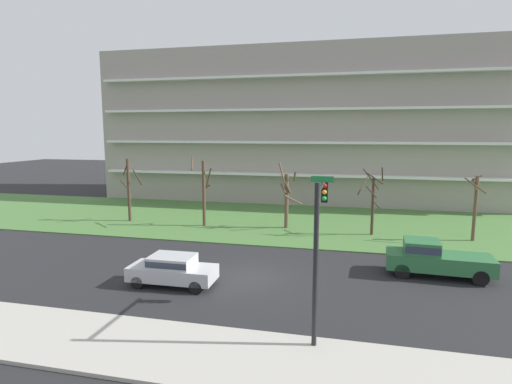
{
  "coord_description": "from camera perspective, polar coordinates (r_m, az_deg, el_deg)",
  "views": [
    {
      "loc": [
        5.28,
        -20.64,
        7.78
      ],
      "look_at": [
        -0.95,
        6.0,
        3.76
      ],
      "focal_mm": 28.94,
      "sensor_mm": 36.0,
      "label": 1
    }
  ],
  "objects": [
    {
      "name": "tree_left",
      "position": [
        33.91,
        -7.27,
        0.16
      ],
      "size": [
        1.93,
        1.91,
        5.76
      ],
      "color": "#4C3828",
      "rests_on": "ground"
    },
    {
      "name": "pickup_green_near_left",
      "position": [
        24.53,
        23.37,
        -8.35
      ],
      "size": [
        5.5,
        2.29,
        1.95
      ],
      "rotation": [
        0.0,
        0.0,
        3.09
      ],
      "color": "#2D6B3D",
      "rests_on": "ground"
    },
    {
      "name": "tree_far_right",
      "position": [
        32.86,
        28.02,
        -1.69
      ],
      "size": [
        1.39,
        1.46,
        4.75
      ],
      "color": "brown",
      "rests_on": "ground"
    },
    {
      "name": "ground",
      "position": [
        22.68,
        -1.14,
        -11.7
      ],
      "size": [
        160.0,
        160.0,
        0.0
      ],
      "primitive_type": "plane",
      "color": "#232326"
    },
    {
      "name": "sidewalk_curb_near",
      "position": [
        15.71,
        -8.87,
        -21.11
      ],
      "size": [
        80.0,
        4.0,
        0.15
      ],
      "primitive_type": "cube",
      "color": "#ADA89E",
      "rests_on": "ground"
    },
    {
      "name": "tree_center",
      "position": [
        33.0,
        4.31,
        -0.77
      ],
      "size": [
        2.02,
        2.1,
        5.35
      ],
      "color": "brown",
      "rests_on": "ground"
    },
    {
      "name": "tree_far_left",
      "position": [
        37.12,
        -17.13,
        0.45
      ],
      "size": [
        1.61,
        1.73,
        5.48
      ],
      "color": "#423023",
      "rests_on": "ground"
    },
    {
      "name": "traffic_signal_mast",
      "position": [
        15.97,
        8.77,
        -5.04
      ],
      "size": [
        0.9,
        4.4,
        6.06
      ],
      "color": "black",
      "rests_on": "ground"
    },
    {
      "name": "sedan_silver_center_left",
      "position": [
        21.71,
        -11.48,
        -10.37
      ],
      "size": [
        4.42,
        1.85,
        1.57
      ],
      "rotation": [
        0.0,
        0.0,
        0.01
      ],
      "color": "#B7BABF",
      "rests_on": "ground"
    },
    {
      "name": "tree_right",
      "position": [
        31.89,
        15.81,
        -1.1
      ],
      "size": [
        1.9,
        2.02,
        5.25
      ],
      "color": "#423023",
      "rests_on": "ground"
    },
    {
      "name": "grass_lawn_strip",
      "position": [
        35.88,
        4.4,
        -4.12
      ],
      "size": [
        80.0,
        16.0,
        0.08
      ],
      "primitive_type": "cube",
      "color": "#477238",
      "rests_on": "ground"
    },
    {
      "name": "apartment_building",
      "position": [
        49.37,
        7.11,
        8.94
      ],
      "size": [
        45.45,
        13.85,
        16.67
      ],
      "color": "#9E938C",
      "rests_on": "ground"
    }
  ]
}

